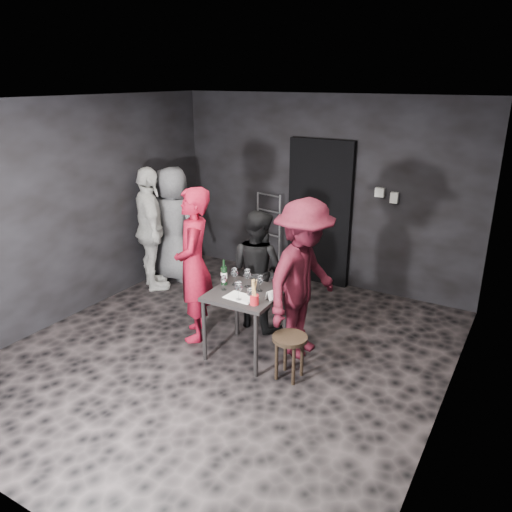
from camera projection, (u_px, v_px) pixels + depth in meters
The scene contains 26 objects.
floor at pixel (227, 353), 5.56m from camera, with size 4.50×5.00×0.02m, color black.
ceiling at pixel (221, 100), 4.64m from camera, with size 4.50×5.00×0.02m, color silver.
wall_back at pixel (322, 192), 7.12m from camera, with size 4.50×0.04×2.70m, color black.
wall_left at pixel (74, 210), 6.17m from camera, with size 0.04×5.00×2.70m, color black.
wall_right at pixel (456, 281), 4.02m from camera, with size 0.04×5.00×2.70m, color black.
doorway at pixel (319, 213), 7.18m from camera, with size 0.95×0.10×2.10m, color black.
wallbox_upper at pixel (380, 192), 6.64m from camera, with size 0.12×0.06×0.12m, color #B7B7B2.
wallbox_lower at pixel (394, 198), 6.57m from camera, with size 0.10×0.06×0.14m, color #B7B7B2.
hand_truck at pixel (267, 260), 7.72m from camera, with size 0.42×0.35×1.26m.
tasting_table at pixel (245, 301), 5.32m from camera, with size 0.72×0.72×0.75m.
stool at pixel (290, 345), 4.99m from camera, with size 0.35×0.35×0.47m.
server_red at pixel (193, 251), 5.59m from camera, with size 0.77×0.51×2.12m, color maroon.
woman_black at pixel (258, 271), 5.97m from camera, with size 0.69×0.38×1.42m, color black.
man_maroon at pixel (304, 266), 5.25m from camera, with size 1.32×0.61×2.04m, color #430E19.
bystander_cream at pixel (150, 219), 6.94m from camera, with size 1.21×0.58×2.07m, color white.
bystander_grey at pixel (173, 217), 7.32m from camera, with size 0.94×0.51×1.93m, color slate.
tasting_mat at pixel (241, 297), 5.16m from camera, with size 0.32×0.21×0.00m, color white.
wine_glass_a at pixel (224, 282), 5.32m from camera, with size 0.07×0.07×0.18m, color white, non-canonical shape.
wine_glass_b at pixel (234, 276), 5.44m from camera, with size 0.08×0.08×0.21m, color white, non-canonical shape.
wine_glass_c at pixel (247, 277), 5.39m from camera, with size 0.08×0.08×0.22m, color white, non-canonical shape.
wine_glass_d at pixel (238, 290), 5.07m from camera, with size 0.08×0.08×0.22m, color white, non-canonical shape.
wine_glass_e at pixel (250, 295), 4.99m from camera, with size 0.07×0.07×0.19m, color white, non-canonical shape.
wine_glass_f at pixel (260, 283), 5.28m from camera, with size 0.07×0.07×0.19m, color white, non-canonical shape.
wine_bottle at pixel (224, 275), 5.45m from camera, with size 0.07×0.07×0.29m.
breadstick_cup at pixel (254, 293), 4.96m from camera, with size 0.09×0.09×0.28m.
reserved_card at pixel (271, 294), 5.12m from camera, with size 0.08×0.13×0.10m, color white, non-canonical shape.
Camera 1 is at (2.75, -4.02, 2.90)m, focal length 35.00 mm.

